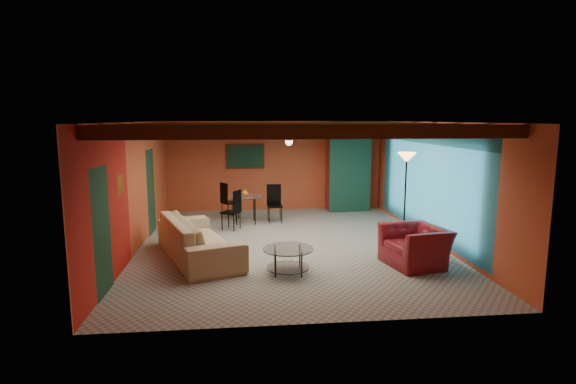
{
  "coord_description": "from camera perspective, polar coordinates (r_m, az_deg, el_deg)",
  "views": [
    {
      "loc": [
        -1.06,
        -9.77,
        2.77
      ],
      "look_at": [
        0.0,
        0.2,
        1.15
      ],
      "focal_mm": 28.36,
      "sensor_mm": 36.0,
      "label": 1
    }
  ],
  "objects": [
    {
      "name": "potted_plant",
      "position": [
        13.87,
        7.6,
        7.51
      ],
      "size": [
        0.45,
        0.41,
        0.44
      ],
      "primitive_type": "imported",
      "rotation": [
        0.0,
        0.0,
        -0.18
      ],
      "color": "#26661E",
      "rests_on": "armoire"
    },
    {
      "name": "armchair",
      "position": [
        9.04,
        15.65,
        -6.54
      ],
      "size": [
        1.22,
        1.33,
        0.75
      ],
      "primitive_type": "imported",
      "rotation": [
        0.0,
        0.0,
        -1.36
      ],
      "color": "maroon",
      "rests_on": "ground"
    },
    {
      "name": "dining_table",
      "position": [
        12.2,
        -5.37,
        -1.54
      ],
      "size": [
        2.04,
        2.04,
        1.02
      ],
      "primitive_type": null,
      "rotation": [
        0.0,
        0.0,
        0.04
      ],
      "color": "silver",
      "rests_on": "ground"
    },
    {
      "name": "armoire",
      "position": [
        13.96,
        7.49,
        2.15
      ],
      "size": [
        1.27,
        0.69,
        2.17
      ],
      "primitive_type": "cube",
      "rotation": [
        0.0,
        0.0,
        0.07
      ],
      "color": "maroon",
      "rests_on": "ground"
    },
    {
      "name": "room",
      "position": [
        9.95,
        0.05,
        6.82
      ],
      "size": [
        6.52,
        8.01,
        2.71
      ],
      "color": "gray",
      "rests_on": "ground"
    },
    {
      "name": "vase",
      "position": [
        12.11,
        -5.42,
        1.26
      ],
      "size": [
        0.23,
        0.23,
        0.18
      ],
      "primitive_type": "imported",
      "rotation": [
        0.0,
        0.0,
        0.41
      ],
      "color": "orange",
      "rests_on": "dining_table"
    },
    {
      "name": "sofa",
      "position": [
        9.31,
        -11.19,
        -5.69
      ],
      "size": [
        1.98,
        3.01,
        0.82
      ],
      "primitive_type": "imported",
      "rotation": [
        0.0,
        0.0,
        1.92
      ],
      "color": "tan",
      "rests_on": "ground"
    },
    {
      "name": "painting",
      "position": [
        13.78,
        -5.39,
        4.47
      ],
      "size": [
        1.05,
        0.03,
        0.65
      ],
      "primitive_type": "cube",
      "color": "black",
      "rests_on": "wall_back"
    },
    {
      "name": "ceiling_fan",
      "position": [
        9.84,
        0.12,
        6.79
      ],
      "size": [
        1.5,
        1.5,
        0.44
      ],
      "primitive_type": null,
      "color": "#472614",
      "rests_on": "ceiling"
    },
    {
      "name": "floor_lamp",
      "position": [
        10.62,
        14.47,
        -0.61
      ],
      "size": [
        0.49,
        0.49,
        2.04
      ],
      "primitive_type": null,
      "rotation": [
        0.0,
        0.0,
        -0.19
      ],
      "color": "black",
      "rests_on": "ground"
    },
    {
      "name": "coffee_table",
      "position": [
        8.32,
        -0.0,
        -8.57
      ],
      "size": [
        0.97,
        0.97,
        0.47
      ],
      "primitive_type": null,
      "rotation": [
        0.0,
        0.0,
        -0.06
      ],
      "color": "silver",
      "rests_on": "ground"
    }
  ]
}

